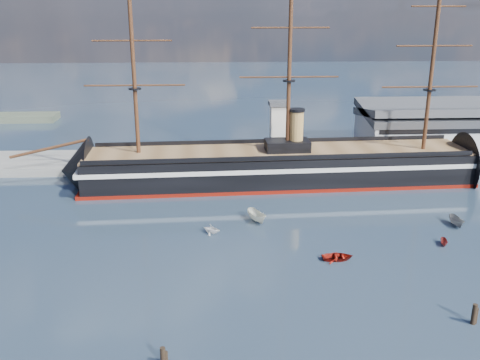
{
  "coord_description": "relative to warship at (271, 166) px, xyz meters",
  "views": [
    {
      "loc": [
        -13.25,
        -58.52,
        39.69
      ],
      "look_at": [
        -8.58,
        35.0,
        9.0
      ],
      "focal_mm": 40.0,
      "sensor_mm": 36.0,
      "label": 1
    }
  ],
  "objects": [
    {
      "name": "ground",
      "position": [
        0.19,
        -20.0,
        -4.04
      ],
      "size": [
        600.0,
        600.0,
        0.0
      ],
      "primitive_type": "plane",
      "color": "#213042",
      "rests_on": "ground"
    },
    {
      "name": "quay",
      "position": [
        10.19,
        16.0,
        -4.04
      ],
      "size": [
        180.0,
        18.0,
        2.0
      ],
      "primitive_type": "cube",
      "color": "slate",
      "rests_on": "ground"
    },
    {
      "name": "warehouse",
      "position": [
        58.19,
        20.0,
        3.95
      ],
      "size": [
        63.0,
        21.0,
        11.6
      ],
      "color": "#B7BABC",
      "rests_on": "ground"
    },
    {
      "name": "quay_tower",
      "position": [
        3.19,
        13.0,
        5.72
      ],
      "size": [
        5.0,
        5.0,
        15.0
      ],
      "color": "silver",
      "rests_on": "ground"
    },
    {
      "name": "warship",
      "position": [
        0.0,
        0.0,
        0.0
      ],
      "size": [
        113.24,
        20.37,
        53.94
      ],
      "rotation": [
        0.0,
        0.0,
        0.05
      ],
      "color": "black",
      "rests_on": "ground"
    },
    {
      "name": "motorboat_a",
      "position": [
        -5.08,
        -23.68,
        -4.04
      ],
      "size": [
        7.35,
        5.05,
        2.76
      ],
      "primitive_type": "imported",
      "rotation": [
        0.0,
        0.0,
        0.41
      ],
      "color": "silver",
      "rests_on": "ground"
    },
    {
      "name": "motorboat_b",
      "position": [
        6.86,
        -40.32,
        -4.04
      ],
      "size": [
        1.36,
        3.23,
        1.49
      ],
      "primitive_type": "imported",
      "rotation": [
        0.0,
        0.0,
        1.6
      ],
      "color": "#99160C",
      "rests_on": "ground"
    },
    {
      "name": "motorboat_c",
      "position": [
        32.38,
        -27.52,
        -4.04
      ],
      "size": [
        5.62,
        2.18,
        2.23
      ],
      "primitive_type": "imported",
      "rotation": [
        0.0,
        0.0,
        0.02
      ],
      "color": "slate",
      "rests_on": "ground"
    },
    {
      "name": "motorboat_d",
      "position": [
        -13.77,
        -28.58,
        -4.04
      ],
      "size": [
        4.54,
        5.73,
        1.93
      ],
      "primitive_type": "imported",
      "rotation": [
        0.0,
        0.0,
        1.07
      ],
      "color": "white",
      "rests_on": "ground"
    },
    {
      "name": "motorboat_g",
      "position": [
        26.57,
        -35.74,
        -4.04
      ],
      "size": [
        3.56,
        2.09,
        1.34
      ],
      "primitive_type": "imported",
      "rotation": [
        0.0,
        0.0,
        -0.27
      ],
      "color": "maroon",
      "rests_on": "ground"
    },
    {
      "name": "piling_near_right",
      "position": [
        20.4,
        -59.57,
        -4.04
      ],
      "size": [
        0.64,
        0.64,
        3.61
      ],
      "primitive_type": "cylinder",
      "color": "black",
      "rests_on": "ground"
    }
  ]
}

